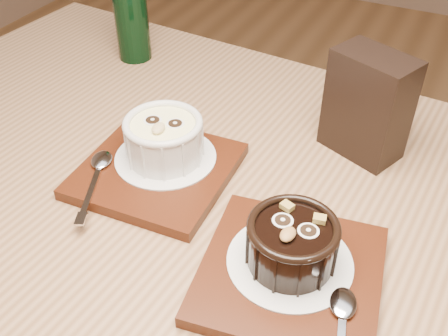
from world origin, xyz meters
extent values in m
cube|color=brown|center=(0.02, -0.17, 0.73)|extent=(1.26, 0.90, 0.04)
cylinder|color=brown|center=(-0.50, 0.23, 0.35)|extent=(0.06, 0.06, 0.71)
cube|color=#441B0B|center=(-0.08, -0.13, 0.76)|extent=(0.19, 0.19, 0.01)
cylinder|color=silver|center=(-0.08, -0.11, 0.77)|extent=(0.13, 0.13, 0.00)
cylinder|color=silver|center=(-0.08, -0.11, 0.79)|extent=(0.09, 0.09, 0.05)
cylinder|color=#FDF69A|center=(-0.08, -0.11, 0.82)|extent=(0.08, 0.08, 0.00)
torus|color=silver|center=(-0.08, -0.11, 0.82)|extent=(0.10, 0.10, 0.01)
cylinder|color=black|center=(-0.09, -0.11, 0.82)|extent=(0.02, 0.02, 0.00)
cylinder|color=black|center=(-0.06, -0.10, 0.82)|extent=(0.02, 0.02, 0.00)
ellipsoid|color=tan|center=(-0.08, -0.12, 0.82)|extent=(0.02, 0.03, 0.01)
cube|color=#441B0B|center=(0.13, -0.21, 0.76)|extent=(0.20, 0.20, 0.01)
cylinder|color=silver|center=(0.13, -0.20, 0.77)|extent=(0.13, 0.13, 0.00)
cylinder|color=black|center=(0.13, -0.20, 0.79)|extent=(0.09, 0.09, 0.05)
cylinder|color=black|center=(0.13, -0.20, 0.81)|extent=(0.08, 0.08, 0.00)
torus|color=black|center=(0.13, -0.20, 0.82)|extent=(0.09, 0.09, 0.01)
cylinder|color=black|center=(0.11, -0.20, 0.82)|extent=(0.02, 0.02, 0.00)
cylinder|color=black|center=(0.14, -0.20, 0.82)|extent=(0.02, 0.02, 0.00)
ellipsoid|color=brown|center=(0.13, -0.22, 0.82)|extent=(0.02, 0.02, 0.01)
cube|color=olive|center=(0.11, -0.18, 0.82)|extent=(0.02, 0.01, 0.01)
cube|color=olive|center=(0.15, -0.18, 0.82)|extent=(0.01, 0.01, 0.01)
cube|color=black|center=(0.14, 0.04, 0.82)|extent=(0.12, 0.09, 0.14)
cylinder|color=black|center=(-0.29, 0.13, 0.82)|extent=(0.06, 0.06, 0.15)
camera|label=1|loc=(0.22, -0.55, 1.18)|focal=42.00mm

